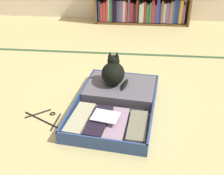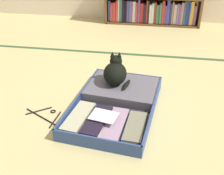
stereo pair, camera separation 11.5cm
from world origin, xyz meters
name	(u,v)px [view 2 (the right image)]	position (x,y,z in m)	size (l,w,h in m)	color
ground_plane	(103,110)	(0.00, 0.00, 0.00)	(10.00, 10.00, 0.00)	tan
tatami_border	(121,54)	(0.00, 1.09, 0.00)	(4.80, 0.05, 0.00)	#30502F
open_suitcase	(116,101)	(0.10, 0.07, 0.04)	(0.69, 0.97, 0.10)	navy
black_cat	(115,72)	(0.06, 0.27, 0.19)	(0.23, 0.24, 0.26)	black
clothes_hanger	(46,115)	(-0.40, -0.15, 0.01)	(0.32, 0.25, 0.01)	black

